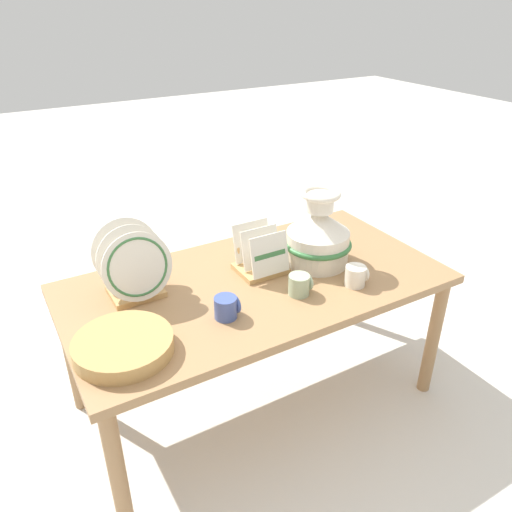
% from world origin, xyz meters
% --- Properties ---
extents(ground_plane, '(14.00, 14.00, 0.00)m').
position_xyz_m(ground_plane, '(0.00, 0.00, 0.00)').
color(ground_plane, beige).
extents(display_table, '(1.51, 0.79, 0.62)m').
position_xyz_m(display_table, '(0.00, 0.00, 0.56)').
color(display_table, '#9E754C').
rests_on(display_table, ground_plane).
extents(ceramic_vase, '(0.28, 0.28, 0.32)m').
position_xyz_m(ceramic_vase, '(0.30, -0.00, 0.75)').
color(ceramic_vase, silver).
rests_on(ceramic_vase, display_table).
extents(dish_rack_round_plates, '(0.26, 0.21, 0.28)m').
position_xyz_m(dish_rack_round_plates, '(-0.45, 0.13, 0.74)').
color(dish_rack_round_plates, tan).
rests_on(dish_rack_round_plates, display_table).
extents(dish_rack_square_plates, '(0.19, 0.19, 0.19)m').
position_xyz_m(dish_rack_square_plates, '(0.05, 0.06, 0.68)').
color(dish_rack_square_plates, tan).
rests_on(dish_rack_square_plates, display_table).
extents(wicker_charger_stack, '(0.32, 0.32, 0.05)m').
position_xyz_m(wicker_charger_stack, '(-0.59, -0.18, 0.65)').
color(wicker_charger_stack, tan).
rests_on(wicker_charger_stack, display_table).
extents(mug_cobalt_glaze, '(0.09, 0.08, 0.08)m').
position_xyz_m(mug_cobalt_glaze, '(-0.22, -0.17, 0.66)').
color(mug_cobalt_glaze, '#42569E').
rests_on(mug_cobalt_glaze, display_table).
extents(mug_sage_glaze, '(0.09, 0.08, 0.08)m').
position_xyz_m(mug_sage_glaze, '(0.09, -0.17, 0.66)').
color(mug_sage_glaze, '#9EB28E').
rests_on(mug_sage_glaze, display_table).
extents(mug_cream_glaze, '(0.09, 0.08, 0.08)m').
position_xyz_m(mug_cream_glaze, '(0.32, -0.22, 0.66)').
color(mug_cream_glaze, silver).
rests_on(mug_cream_glaze, display_table).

